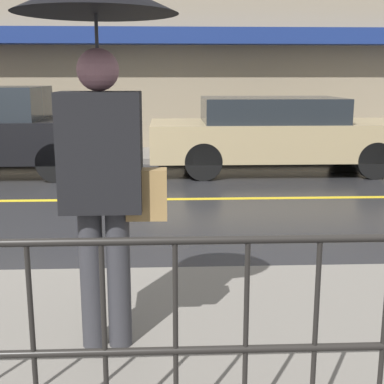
# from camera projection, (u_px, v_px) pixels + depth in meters

# --- Properties ---
(ground_plane) EXTENTS (80.00, 80.00, 0.00)m
(ground_plane) POSITION_uv_depth(u_px,v_px,m) (27.00, 201.00, 7.63)
(ground_plane) COLOR #262628
(sidewalk_far) EXTENTS (28.00, 1.77, 0.12)m
(sidewalk_far) POSITION_uv_depth(u_px,v_px,m) (74.00, 156.00, 11.53)
(sidewalk_far) COLOR slate
(sidewalk_far) RESTS_ON ground_plane
(lane_marking) EXTENTS (25.20, 0.12, 0.01)m
(lane_marking) POSITION_uv_depth(u_px,v_px,m) (27.00, 200.00, 7.63)
(lane_marking) COLOR gold
(lane_marking) RESTS_ON ground_plane
(building_storefront) EXTENTS (28.00, 0.85, 5.40)m
(building_storefront) POSITION_uv_depth(u_px,v_px,m) (77.00, 32.00, 11.95)
(building_storefront) COLOR gray
(building_storefront) RESTS_ON ground_plane
(pedestrian) EXTENTS (0.91, 0.91, 2.17)m
(pedestrian) POSITION_uv_depth(u_px,v_px,m) (100.00, 83.00, 2.98)
(pedestrian) COLOR #333338
(pedestrian) RESTS_ON sidewalk_near
(car_tan) EXTENTS (4.77, 1.76, 1.36)m
(car_tan) POSITION_uv_depth(u_px,v_px,m) (278.00, 133.00, 9.82)
(car_tan) COLOR tan
(car_tan) RESTS_ON ground_plane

